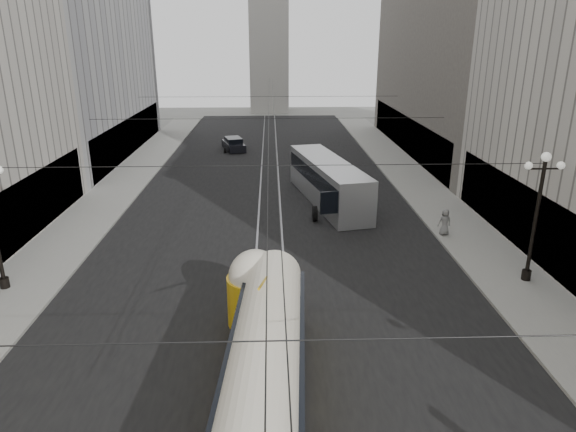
{
  "coord_description": "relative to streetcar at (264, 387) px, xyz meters",
  "views": [
    {
      "loc": [
        0.14,
        -4.38,
        11.44
      ],
      "look_at": [
        0.85,
        16.87,
        3.99
      ],
      "focal_mm": 32.0,
      "sensor_mm": 36.0,
      "label": 1
    }
  ],
  "objects": [
    {
      "name": "sidewalk_left",
      "position": [
        -11.84,
        27.68,
        -1.55
      ],
      "size": [
        4.0,
        72.0,
        0.15
      ],
      "primitive_type": "cube",
      "color": "gray",
      "rests_on": "ground"
    },
    {
      "name": "building_left_far",
      "position": [
        -19.84,
        39.68,
        12.69
      ],
      "size": [
        12.6,
        28.6,
        28.6
      ],
      "color": "#999999",
      "rests_on": "ground"
    },
    {
      "name": "city_bus",
      "position": [
        4.38,
        22.96,
        0.06
      ],
      "size": [
        4.96,
        12.44,
        3.07
      ],
      "color": "#AAACB0",
      "rests_on": "ground"
    },
    {
      "name": "rail_right",
      "position": [
        0.91,
        24.18,
        -1.62
      ],
      "size": [
        0.12,
        85.0,
        0.04
      ],
      "primitive_type": "cube",
      "color": "gray",
      "rests_on": "ground"
    },
    {
      "name": "sedan_dark_far",
      "position": [
        -3.69,
        41.52,
        -1.02
      ],
      "size": [
        2.87,
        4.57,
        1.34
      ],
      "color": "black",
      "rests_on": "ground"
    },
    {
      "name": "sedan_white_far",
      "position": [
        3.47,
        33.31,
        -0.99
      ],
      "size": [
        2.23,
        4.61,
        1.41
      ],
      "color": "white",
      "rests_on": "ground"
    },
    {
      "name": "pedestrian_sidewalk_right",
      "position": [
        10.67,
        15.85,
        -0.68
      ],
      "size": [
        0.84,
        0.59,
        1.6
      ],
      "primitive_type": "imported",
      "rotation": [
        0.0,
        0.0,
        3.29
      ],
      "color": "slate",
      "rests_on": "sidewalk_right"
    },
    {
      "name": "sidewalk_right",
      "position": [
        12.16,
        27.68,
        -1.55
      ],
      "size": [
        4.0,
        72.0,
        0.15
      ],
      "primitive_type": "cube",
      "color": "gray",
      "rests_on": "ground"
    },
    {
      "name": "catenary",
      "position": [
        0.28,
        23.17,
        4.26
      ],
      "size": [
        25.0,
        72.0,
        0.23
      ],
      "color": "black",
      "rests_on": "ground"
    },
    {
      "name": "streetcar",
      "position": [
        0.0,
        0.0,
        0.0
      ],
      "size": [
        3.21,
        15.23,
        3.32
      ],
      "color": "gold",
      "rests_on": "ground"
    },
    {
      "name": "road",
      "position": [
        0.16,
        24.18,
        -1.62
      ],
      "size": [
        20.0,
        85.0,
        0.02
      ],
      "primitive_type": "cube",
      "color": "black",
      "rests_on": "ground"
    },
    {
      "name": "rail_left",
      "position": [
        -0.59,
        24.18,
        -1.62
      ],
      "size": [
        0.12,
        85.0,
        0.04
      ],
      "primitive_type": "cube",
      "color": "gray",
      "rests_on": "ground"
    },
    {
      "name": "distant_tower",
      "position": [
        0.16,
        71.68,
        13.34
      ],
      "size": [
        6.0,
        6.0,
        31.36
      ],
      "color": "#B2AFA8",
      "rests_on": "ground"
    },
    {
      "name": "lamppost_right_mid",
      "position": [
        12.76,
        9.68,
        2.12
      ],
      "size": [
        1.86,
        0.44,
        6.37
      ],
      "color": "black",
      "rests_on": "sidewalk_right"
    }
  ]
}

